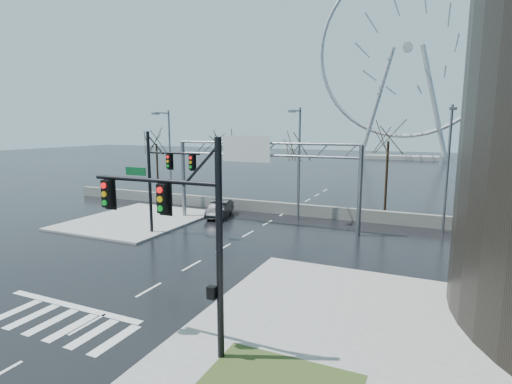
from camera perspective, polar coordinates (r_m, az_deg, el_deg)
The scene contains 17 objects.
ground at distance 21.94m, azimuth -15.06°, elevation -13.34°, with size 260.00×260.00×0.00m, color black.
sidewalk_right_ext at distance 19.62m, azimuth 13.46°, elevation -15.83°, with size 12.00×10.00×0.15m, color gray.
sidewalk_far at distance 37.49m, azimuth -16.56°, elevation -3.82°, with size 10.00×12.00×0.15m, color gray.
barrier_wall at distance 38.65m, azimuth 3.94°, elevation -2.34°, with size 52.00×0.50×1.10m, color slate.
signal_mast_near at distance 14.39m, azimuth -10.09°, elevation -4.73°, with size 5.52×0.41×8.00m.
signal_mast_far at distance 31.16m, azimuth -13.42°, elevation 2.60°, with size 4.72×0.41×8.00m.
sign_gantry at distance 33.48m, azimuth 0.42°, elevation 3.90°, with size 16.36×0.40×7.60m.
streetlight_left at distance 42.07m, azimuth -12.48°, elevation 5.74°, with size 0.50×2.55×10.00m.
streetlight_mid at distance 35.56m, azimuth 6.03°, elevation 5.30°, with size 0.50×2.55×10.00m.
streetlight_right at distance 33.80m, azimuth 25.79°, elevation 4.23°, with size 0.50×2.55×10.00m.
tree_far_left at distance 50.36m, azimuth -14.01°, elevation 5.88°, with size 3.50×3.50×7.00m.
tree_left at distance 44.91m, azimuth -5.30°, elevation 6.24°, with size 3.75×3.75×7.50m.
tree_center at distance 42.24m, azimuth 6.13°, elevation 4.95°, with size 3.25×3.25×6.50m.
tree_right at distance 39.31m, azimuth 18.32°, elevation 5.74°, with size 3.90×3.90×7.80m.
tree_far_right at distance 39.84m, azimuth 29.87°, elevation 3.86°, with size 3.40×3.40×6.80m.
ferris_wheel at distance 112.26m, azimuth 20.80°, elevation 17.82°, with size 45.00×6.00×50.91m.
car at distance 37.54m, azimuth -5.21°, elevation -2.38°, with size 1.62×4.63×1.53m, color black.
Camera 1 is at (13.06, -15.54, 8.32)m, focal length 28.00 mm.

